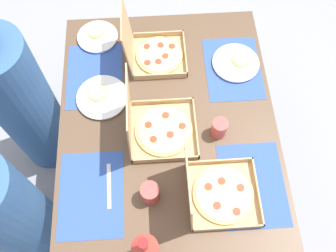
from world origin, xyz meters
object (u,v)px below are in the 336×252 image
plate_far_left (98,37)px  soda_bottle (146,252)px  plate_near_right (236,63)px  pizza_box_corner_left (156,127)px  cup_clear_right (219,128)px  cup_dark (150,193)px  plate_middle (102,97)px  diner_right_seat (24,104)px  pizza_box_corner_right (152,52)px  pizza_box_center (216,192)px  diner_left_seat (12,215)px

plate_far_left → soda_bottle: (-1.05, -0.21, 0.12)m
plate_near_right → pizza_box_corner_left: bearing=130.2°
soda_bottle → cup_clear_right: (0.49, -0.32, -0.09)m
plate_far_left → cup_dark: size_ratio=2.23×
plate_middle → diner_right_seat: size_ratio=0.19×
plate_far_left → plate_middle: bearing=-175.6°
plate_near_right → cup_clear_right: 0.38m
pizza_box_corner_right → cup_dark: bearing=176.7°
plate_far_left → plate_near_right: size_ratio=0.90×
pizza_box_corner_right → cup_dark: pizza_box_corner_right is taller
pizza_box_center → plate_near_right: pizza_box_center is taller
cup_dark → pizza_box_corner_left: bearing=-7.8°
cup_dark → diner_left_seat: size_ratio=0.08×
plate_near_right → diner_right_seat: 1.11m
pizza_box_corner_left → plate_far_left: (0.54, 0.27, -0.04)m
pizza_box_corner_left → cup_dark: bearing=172.2°
plate_near_right → diner_left_seat: bearing=118.8°
plate_far_left → plate_middle: (-0.35, -0.03, -0.00)m
plate_far_left → cup_dark: 0.85m
plate_middle → plate_near_right: size_ratio=1.04×
pizza_box_corner_right → diner_left_seat: diner_left_seat is taller
cup_clear_right → pizza_box_corner_right: bearing=32.3°
cup_clear_right → cup_dark: bearing=130.8°
plate_near_right → plate_middle: bearing=103.2°
cup_dark → diner_left_seat: 0.71m
pizza_box_corner_right → cup_dark: size_ratio=3.24×
soda_bottle → pizza_box_corner_left: bearing=-6.4°
plate_middle → cup_clear_right: 0.55m
cup_dark → soda_bottle: bearing=175.3°
pizza_box_corner_right → plate_middle: size_ratio=1.24×
pizza_box_corner_left → cup_clear_right: size_ratio=3.52×
pizza_box_corner_left → diner_left_seat: diner_left_seat is taller
pizza_box_corner_right → plate_middle: 0.32m
pizza_box_center → cup_clear_right: 0.28m
plate_near_right → plate_far_left: bearing=73.2°
cup_clear_right → diner_right_seat: diner_right_seat is taller
soda_bottle → diner_right_seat: size_ratio=0.27×
plate_near_right → diner_left_seat: size_ratio=0.19×
diner_right_seat → pizza_box_center: bearing=-123.9°
pizza_box_corner_right → soda_bottle: size_ratio=0.90×
plate_near_right → cup_dark: bearing=144.9°
pizza_box_corner_left → pizza_box_center: bearing=-143.7°
cup_clear_right → diner_left_seat: bearing=104.2°
soda_bottle → diner_right_seat: (0.82, 0.63, -0.36)m
pizza_box_center → cup_dark: pizza_box_center is taller
pizza_box_corner_right → diner_left_seat: (-0.66, 0.69, -0.29)m
plate_far_left → diner_left_seat: 0.94m
pizza_box_center → plate_middle: pizza_box_center is taller
plate_far_left → diner_left_seat: bearing=152.2°
pizza_box_corner_right → cup_dark: (-0.68, 0.04, -0.00)m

